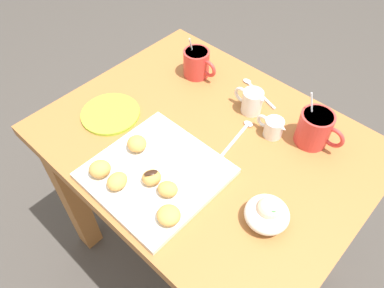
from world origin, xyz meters
name	(u,v)px	position (x,y,z in m)	size (l,w,h in m)	color
ground_plane	(202,249)	(0.00, 0.00, 0.00)	(8.00, 8.00, 0.00)	#423D38
dining_table	(205,171)	(0.00, 0.00, 0.56)	(0.88, 0.70, 0.71)	#A36633
pastry_plate_square	(156,173)	(-0.01, -0.18, 0.71)	(0.31, 0.31, 0.02)	silver
coffee_mug_red_left	(197,63)	(-0.21, 0.19, 0.75)	(0.12, 0.08, 0.14)	red
coffee_mug_red_right	(315,128)	(0.22, 0.19, 0.76)	(0.13, 0.09, 0.15)	red
cream_pitcher_white	(252,101)	(0.02, 0.17, 0.75)	(0.10, 0.06, 0.07)	silver
ice_cream_bowl	(267,213)	(0.27, -0.10, 0.74)	(0.10, 0.10, 0.08)	silver
chocolate_sauce_pitcher	(273,127)	(0.12, 0.14, 0.74)	(0.09, 0.05, 0.06)	silver
saucer_lime_left	(111,114)	(-0.27, -0.12, 0.71)	(0.17, 0.17, 0.01)	#9EC633
loose_spoon_near_saucer	(256,90)	(-0.02, 0.26, 0.71)	(0.16, 0.06, 0.01)	silver
loose_spoon_by_plate	(240,134)	(0.06, 0.08, 0.71)	(0.04, 0.16, 0.01)	silver
beignet_0	(137,144)	(-0.10, -0.16, 0.74)	(0.05, 0.05, 0.04)	#D19347
beignet_1	(168,189)	(0.06, -0.21, 0.74)	(0.04, 0.05, 0.03)	#D19347
beignet_2	(169,215)	(0.11, -0.25, 0.74)	(0.06, 0.05, 0.03)	#D19347
beignet_3	(100,169)	(-0.11, -0.28, 0.74)	(0.05, 0.06, 0.04)	#D19347
beignet_4	(117,181)	(-0.05, -0.27, 0.74)	(0.05, 0.05, 0.04)	#D19347
beignet_5	(152,178)	(0.01, -0.21, 0.74)	(0.05, 0.04, 0.04)	#D19347
chocolate_drizzle_5	(151,173)	(0.01, -0.21, 0.76)	(0.03, 0.02, 0.01)	black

